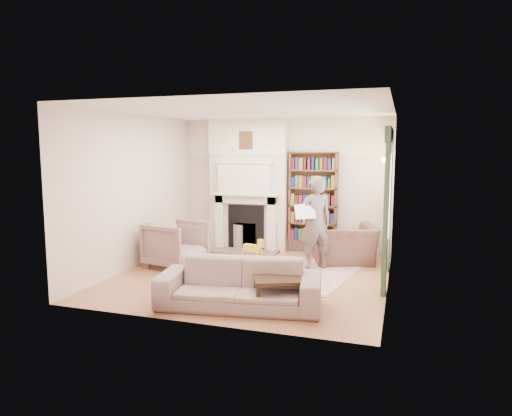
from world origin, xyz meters
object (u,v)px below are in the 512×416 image
(sofa, at_px, (239,284))
(man_reading, at_px, (315,223))
(rocking_horse, at_px, (252,251))
(bookcase, at_px, (313,197))
(armchair_left, at_px, (176,244))
(paraffin_heater, at_px, (239,237))
(armchair_reading, at_px, (344,244))
(coffee_table, at_px, (280,294))

(sofa, distance_m, man_reading, 2.47)
(man_reading, bearing_deg, rocking_horse, -33.83)
(bookcase, bearing_deg, armchair_left, -138.30)
(paraffin_heater, bearing_deg, bookcase, 7.96)
(bookcase, height_order, armchair_reading, bookcase)
(man_reading, xyz_separation_m, rocking_horse, (-1.20, -0.00, -0.60))
(coffee_table, bearing_deg, rocking_horse, 94.38)
(armchair_reading, height_order, rocking_horse, armchair_reading)
(armchair_left, relative_size, paraffin_heater, 1.70)
(man_reading, distance_m, rocking_horse, 1.34)
(bookcase, height_order, man_reading, bookcase)
(bookcase, relative_size, man_reading, 1.09)
(armchair_reading, height_order, paraffin_heater, armchair_reading)
(armchair_reading, xyz_separation_m, paraffin_heater, (-2.32, 0.49, -0.09))
(coffee_table, bearing_deg, armchair_left, 123.33)
(armchair_left, bearing_deg, rocking_horse, -52.05)
(armchair_reading, distance_m, paraffin_heater, 2.37)
(bookcase, xyz_separation_m, sofa, (-0.32, -3.64, -0.85))
(sofa, xyz_separation_m, paraffin_heater, (-1.25, 3.42, -0.05))
(bookcase, distance_m, sofa, 3.75)
(armchair_reading, bearing_deg, coffee_table, 61.71)
(armchair_reading, height_order, coffee_table, armchair_reading)
(rocking_horse, bearing_deg, bookcase, 70.47)
(sofa, bearing_deg, coffee_table, -5.07)
(sofa, bearing_deg, armchair_left, 129.04)
(coffee_table, height_order, paraffin_heater, paraffin_heater)
(rocking_horse, bearing_deg, sofa, -60.74)
(armchair_reading, relative_size, rocking_horse, 2.03)
(man_reading, height_order, coffee_table, man_reading)
(sofa, relative_size, coffee_table, 3.18)
(paraffin_heater, relative_size, rocking_horse, 0.99)
(sofa, bearing_deg, paraffin_heater, 101.47)
(bookcase, bearing_deg, man_reading, -77.24)
(coffee_table, bearing_deg, man_reading, 66.53)
(coffee_table, bearing_deg, sofa, 161.16)
(armchair_left, relative_size, coffee_table, 1.34)
(man_reading, bearing_deg, bookcase, -111.11)
(bookcase, xyz_separation_m, man_reading, (0.30, -1.31, -0.33))
(bookcase, distance_m, man_reading, 1.38)
(armchair_reading, xyz_separation_m, man_reading, (-0.45, -0.60, 0.48))
(sofa, xyz_separation_m, rocking_horse, (-0.58, 2.33, -0.08))
(sofa, height_order, paraffin_heater, sofa)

